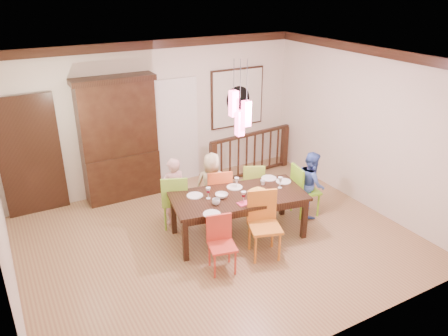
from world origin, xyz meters
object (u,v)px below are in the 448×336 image
person_far_left (174,191)px  person_end_right (311,184)px  chair_far_left (175,196)px  balustrade (251,153)px  dining_table (239,199)px  person_far_mid (212,185)px  chair_end_right (306,187)px  china_hutch (119,139)px

person_far_left → person_end_right: (2.27, -0.87, -0.02)m
chair_far_left → balustrade: bearing=-131.7°
chair_far_left → balustrade: (2.25, 1.16, -0.05)m
dining_table → person_far_mid: size_ratio=1.92×
person_end_right → person_far_mid: bearing=92.1°
chair_far_left → chair_end_right: (2.20, -0.77, -0.01)m
dining_table → chair_end_right: chair_end_right is taller
chair_end_right → person_end_right: size_ratio=0.80×
balustrade → person_end_right: person_end_right is taller
dining_table → chair_end_right: bearing=12.2°
china_hutch → person_end_right: 3.63m
chair_far_left → balustrade: chair_far_left is taller
chair_end_right → balustrade: size_ratio=0.46×
china_hutch → person_far_mid: (1.16, -1.52, -0.59)m
balustrade → person_far_mid: size_ratio=1.71×
balustrade → person_far_left: 2.49m
dining_table → balustrade: balustrade is taller
chair_end_right → person_end_right: person_end_right is taller
chair_far_left → balustrade: size_ratio=0.47×
person_far_left → person_end_right: bearing=158.6°
person_far_mid → chair_end_right: bearing=179.2°
chair_far_left → person_far_mid: 0.71m
balustrade → person_far_left: person_far_left is taller
china_hutch → person_end_right: size_ratio=1.99×
balustrade → person_far_mid: (-1.55, -1.17, 0.10)m
person_far_left → person_end_right: 2.43m
chair_far_left → person_far_left: bearing=-78.2°
chair_end_right → person_far_mid: 1.67m
chair_end_right → person_far_left: 2.34m
chair_end_right → dining_table: bearing=101.6°
china_hutch → person_far_mid: 2.00m
dining_table → person_far_left: person_far_left is taller
chair_far_left → china_hutch: bearing=-51.9°
dining_table → chair_far_left: bearing=143.8°
dining_table → person_far_mid: (-0.07, 0.80, -0.07)m
balustrade → person_end_right: size_ratio=1.72×
person_far_left → chair_end_right: bearing=158.5°
person_far_mid → dining_table: bearing=121.0°
dining_table → person_far_mid: person_far_mid is taller
china_hutch → person_far_left: bearing=-72.0°
china_hutch → person_far_left: size_ratio=1.94×
dining_table → chair_end_right: 1.43m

